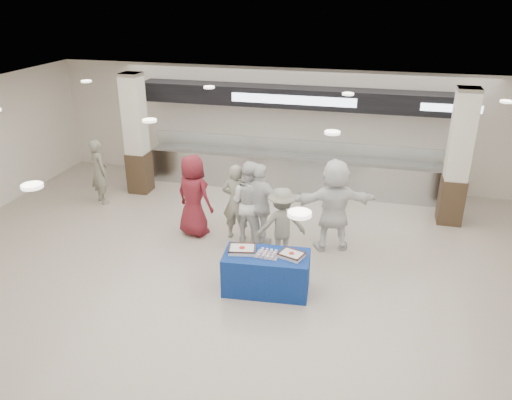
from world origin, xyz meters
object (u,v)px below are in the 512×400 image
(display_table, at_px, (266,273))
(cupcake_tray, at_px, (267,254))
(sheet_cake_left, at_px, (242,249))
(chef_tall, at_px, (250,202))
(civilian_white, at_px, (334,205))
(soldier_bg, at_px, (99,171))
(civilian_maroon, at_px, (194,196))
(soldier_b, at_px, (282,224))
(chef_short, at_px, (261,205))
(soldier_a, at_px, (236,202))
(sheet_cake_right, at_px, (292,254))

(display_table, height_order, cupcake_tray, cupcake_tray)
(sheet_cake_left, bearing_deg, chef_tall, 100.56)
(cupcake_tray, bearing_deg, sheet_cake_left, 175.97)
(civilian_white, distance_m, soldier_bg, 6.16)
(civilian_maroon, height_order, soldier_bg, civilian_maroon)
(chef_tall, height_order, soldier_bg, chef_tall)
(cupcake_tray, bearing_deg, soldier_b, 89.52)
(sheet_cake_left, bearing_deg, cupcake_tray, -4.03)
(display_table, height_order, soldier_b, soldier_b)
(display_table, xyz_separation_m, civilian_maroon, (-2.09, 1.86, 0.56))
(chef_short, distance_m, soldier_bg, 4.71)
(chef_short, height_order, soldier_bg, chef_short)
(cupcake_tray, relative_size, chef_short, 0.24)
(cupcake_tray, height_order, chef_tall, chef_tall)
(cupcake_tray, xyz_separation_m, civilian_white, (0.97, 1.96, 0.22))
(display_table, bearing_deg, civilian_white, 58.06)
(soldier_a, relative_size, chef_tall, 0.94)
(soldier_a, distance_m, chef_tall, 0.33)
(soldier_b, height_order, civilian_white, civilian_white)
(civilian_maroon, relative_size, soldier_a, 1.08)
(display_table, relative_size, soldier_b, 0.99)
(chef_short, height_order, civilian_white, civilian_white)
(display_table, distance_m, soldier_bg, 5.90)
(sheet_cake_right, xyz_separation_m, soldier_a, (-1.57, 1.85, 0.07))
(civilian_white, bearing_deg, sheet_cake_left, 35.83)
(cupcake_tray, height_order, soldier_bg, soldier_bg)
(sheet_cake_right, relative_size, cupcake_tray, 1.14)
(sheet_cake_left, height_order, soldier_bg, soldier_bg)
(sheet_cake_left, relative_size, cupcake_tray, 1.23)
(chef_tall, bearing_deg, cupcake_tray, 129.19)
(sheet_cake_left, relative_size, civilian_maroon, 0.29)
(sheet_cake_left, bearing_deg, display_table, -1.15)
(display_table, height_order, soldier_bg, soldier_bg)
(sheet_cake_left, relative_size, sheet_cake_right, 1.07)
(cupcake_tray, bearing_deg, civilian_white, 63.63)
(chef_short, distance_m, soldier_b, 0.77)
(sheet_cake_right, distance_m, soldier_bg, 6.25)
(display_table, bearing_deg, chef_tall, 108.74)
(sheet_cake_right, distance_m, soldier_a, 2.42)
(display_table, xyz_separation_m, soldier_bg, (-5.07, 2.97, 0.47))
(sheet_cake_right, relative_size, soldier_b, 0.32)
(chef_short, bearing_deg, soldier_bg, 3.98)
(soldier_a, height_order, chef_short, chef_short)
(display_table, xyz_separation_m, sheet_cake_left, (-0.46, 0.01, 0.42))
(chef_tall, xyz_separation_m, chef_short, (0.27, -0.11, -0.01))
(sheet_cake_right, bearing_deg, display_table, -174.99)
(sheet_cake_left, height_order, sheet_cake_right, sheet_cake_left)
(cupcake_tray, xyz_separation_m, chef_tall, (-0.82, 1.86, 0.14))
(chef_tall, distance_m, soldier_b, 1.04)
(civilian_maroon, xyz_separation_m, chef_short, (1.56, -0.13, -0.02))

